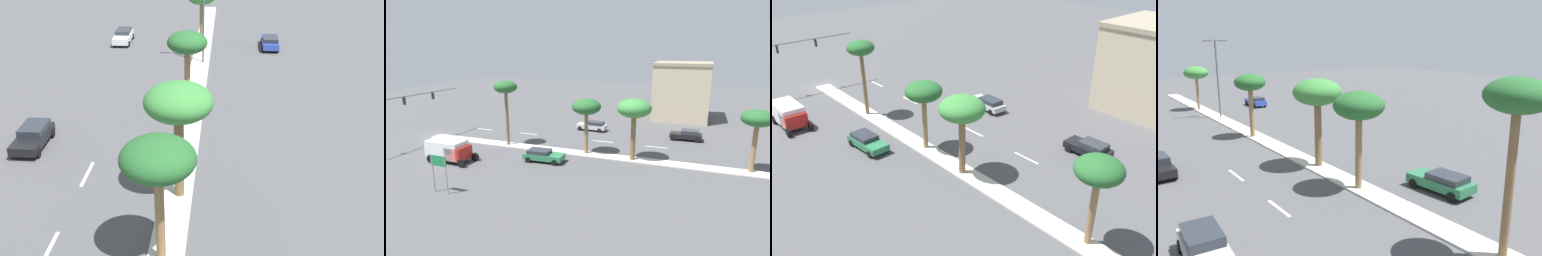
{
  "view_description": "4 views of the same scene",
  "coord_description": "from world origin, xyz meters",
  "views": [
    {
      "loc": [
        2.56,
        5.03,
        15.89
      ],
      "look_at": [
        0.82,
        28.94,
        3.95
      ],
      "focal_mm": 44.89,
      "sensor_mm": 36.0,
      "label": 1
    },
    {
      "loc": [
        34.22,
        34.38,
        12.27
      ],
      "look_at": [
        -0.58,
        21.28,
        2.95
      ],
      "focal_mm": 30.27,
      "sensor_mm": 36.0,
      "label": 2
    },
    {
      "loc": [
        19.54,
        50.28,
        18.61
      ],
      "look_at": [
        -2.89,
        24.77,
        2.05
      ],
      "focal_mm": 38.48,
      "sensor_mm": 36.0,
      "label": 3
    },
    {
      "loc": [
        -14.97,
        3.36,
        9.81
      ],
      "look_at": [
        3.24,
        28.03,
        2.69
      ],
      "focal_mm": 35.98,
      "sensor_mm": 36.0,
      "label": 4
    }
  ],
  "objects": [
    {
      "name": "sedan_black_mid",
      "position": [
        -10.45,
        33.32,
        0.76
      ],
      "size": [
        1.98,
        4.19,
        1.42
      ],
      "color": "black",
      "rests_on": "ground"
    },
    {
      "name": "lane_stripe_mid",
      "position": [
        -5.81,
        4.0,
        0.01
      ],
      "size": [
        0.2,
        2.8,
        0.01
      ],
      "primitive_type": "cube",
      "color": "silver",
      "rests_on": "ground"
    },
    {
      "name": "commercial_building",
      "position": [
        -24.81,
        31.5,
        4.9
      ],
      "size": [
        10.01,
        9.34,
        9.78
      ],
      "color": "tan",
      "rests_on": "ground"
    },
    {
      "name": "directional_road_sign",
      "position": [
        14.2,
        14.18,
        2.47
      ],
      "size": [
        0.1,
        1.58,
        3.38
      ],
      "color": "gray",
      "rests_on": "ground"
    },
    {
      "name": "palm_tree_center",
      "position": [
        0.07,
        11.96,
        7.22
      ],
      "size": [
        2.89,
        2.89,
        8.19
      ],
      "color": "brown",
      "rests_on": "median_curb"
    },
    {
      "name": "lane_stripe_far",
      "position": [
        -5.81,
        29.93,
        0.01
      ],
      "size": [
        0.2,
        2.8,
        0.01
      ],
      "primitive_type": "cube",
      "color": "silver",
      "rests_on": "ground"
    },
    {
      "name": "ground_plane",
      "position": [
        0.0,
        30.05,
        0.0
      ],
      "size": [
        160.0,
        160.0,
        0.0
      ],
      "primitive_type": "plane",
      "color": "#4C4C4F"
    },
    {
      "name": "sedan_silver_left",
      "position": [
        -10.98,
        19.71,
        0.75
      ],
      "size": [
        2.12,
        4.62,
        1.4
      ],
      "color": "#B2B2B7",
      "rests_on": "ground"
    },
    {
      "name": "lane_stripe_near",
      "position": [
        -5.81,
        11.6,
        0.01
      ],
      "size": [
        0.2,
        2.8,
        0.01
      ],
      "primitive_type": "cube",
      "color": "silver",
      "rests_on": "ground"
    },
    {
      "name": "median_curb",
      "position": [
        0.0,
        38.63,
        0.06
      ],
      "size": [
        1.8,
        77.26,
        0.12
      ],
      "primitive_type": "cube",
      "color": "beige",
      "rests_on": "ground"
    },
    {
      "name": "palm_tree_right",
      "position": [
        -0.17,
        22.46,
        5.54
      ],
      "size": [
        3.36,
        3.36,
        6.48
      ],
      "color": "olive",
      "rests_on": "median_curb"
    },
    {
      "name": "palm_tree_far",
      "position": [
        0.17,
        28.01,
        5.74
      ],
      "size": [
        3.73,
        3.73,
        6.81
      ],
      "color": "brown",
      "rests_on": "median_curb"
    },
    {
      "name": "sedan_green_front",
      "position": [
        3.94,
        18.86,
        0.72
      ],
      "size": [
        2.2,
        4.47,
        1.32
      ],
      "color": "#287047",
      "rests_on": "ground"
    },
    {
      "name": "palm_tree_outboard",
      "position": [
        -0.34,
        39.89,
        5.43
      ],
      "size": [
        3.06,
        3.06,
        6.34
      ],
      "color": "olive",
      "rests_on": "median_curb"
    },
    {
      "name": "lane_stripe_front",
      "position": [
        -5.81,
        22.87,
        0.01
      ],
      "size": [
        0.2,
        2.8,
        0.01
      ],
      "primitive_type": "cube",
      "color": "silver",
      "rests_on": "ground"
    },
    {
      "name": "box_truck",
      "position": [
        7.53,
        9.31,
        1.31
      ],
      "size": [
        2.51,
        5.29,
        2.37
      ],
      "color": "#B21E19",
      "rests_on": "ground"
    }
  ]
}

